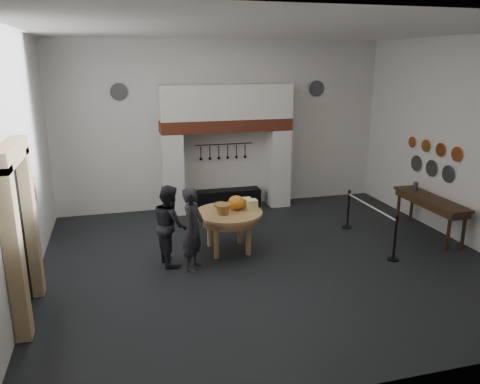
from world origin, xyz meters
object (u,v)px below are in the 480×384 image
object	(u,v)px
work_table	(228,213)
barrier_post_far	(348,210)
iron_range	(226,199)
side_table	(431,199)
barrier_post_near	(395,239)
visitor_far	(170,225)
visitor_near	(193,229)

from	to	relation	value
work_table	barrier_post_far	size ratio (longest dim) A/B	1.61
work_table	barrier_post_far	distance (m)	3.24
iron_range	side_table	xyz separation A→B (m)	(4.10, -3.28, 0.62)
side_table	barrier_post_near	distance (m)	2.00
work_table	barrier_post_near	world-z (taller)	barrier_post_near
iron_range	side_table	size ratio (longest dim) A/B	0.86
barrier_post_far	barrier_post_near	bearing A→B (deg)	-90.00
barrier_post_near	barrier_post_far	bearing A→B (deg)	90.00
visitor_far	barrier_post_far	size ratio (longest dim) A/B	1.80
visitor_far	side_table	world-z (taller)	visitor_far
visitor_near	iron_range	bearing A→B (deg)	8.47
iron_range	visitor_near	size ratio (longest dim) A/B	1.15
work_table	barrier_post_near	bearing A→B (deg)	-23.78
visitor_near	barrier_post_far	bearing A→B (deg)	-40.82
barrier_post_near	visitor_near	bearing A→B (deg)	170.37
visitor_far	barrier_post_near	distance (m)	4.57
barrier_post_near	barrier_post_far	world-z (taller)	same
visitor_far	work_table	bearing A→B (deg)	-85.76
barrier_post_near	side_table	bearing A→B (deg)	34.38
visitor_near	barrier_post_near	xyz separation A→B (m)	(4.03, -0.68, -0.37)
side_table	barrier_post_far	xyz separation A→B (m)	(-1.61, 0.90, -0.42)
visitor_near	side_table	xyz separation A→B (m)	(5.64, 0.42, 0.05)
barrier_post_far	side_table	bearing A→B (deg)	-29.00
work_table	visitor_far	world-z (taller)	visitor_far
side_table	barrier_post_far	distance (m)	1.89
work_table	side_table	xyz separation A→B (m)	(4.77, -0.29, 0.03)
work_table	side_table	world-z (taller)	side_table
side_table	barrier_post_near	world-z (taller)	same
work_table	side_table	size ratio (longest dim) A/B	0.66
visitor_near	barrier_post_far	xyz separation A→B (m)	(4.03, 1.32, -0.37)
work_table	barrier_post_near	distance (m)	3.47
work_table	visitor_near	bearing A→B (deg)	-141.07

